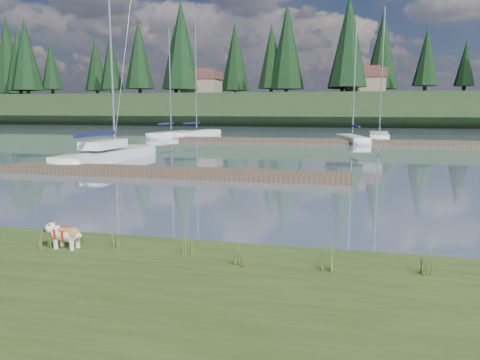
# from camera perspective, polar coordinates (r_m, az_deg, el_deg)

# --- Properties ---
(ground) EXTENTS (200.00, 200.00, 0.00)m
(ground) POSITION_cam_1_polar(r_m,az_deg,el_deg) (40.45, 7.83, 4.54)
(ground) COLOR slate
(ground) RESTS_ON ground
(ridge) EXTENTS (200.00, 20.00, 5.00)m
(ridge) POSITION_cam_1_polar(r_m,az_deg,el_deg) (83.25, 10.78, 8.37)
(ridge) COLOR #1D3017
(ridge) RESTS_ON ground
(bulldog) EXTENTS (0.77, 0.36, 0.46)m
(bulldog) POSITION_cam_1_polar(r_m,az_deg,el_deg) (9.46, -20.54, -6.09)
(bulldog) COLOR silver
(bulldog) RESTS_ON bank
(sailboat_main) EXTENTS (2.04, 9.56, 13.64)m
(sailboat_main) POSITION_cam_1_polar(r_m,az_deg,el_deg) (28.17, -15.04, 3.33)
(sailboat_main) COLOR white
(sailboat_main) RESTS_ON ground
(dock_near) EXTENTS (16.00, 2.00, 0.30)m
(dock_near) POSITION_cam_1_polar(r_m,az_deg,el_deg) (20.90, -8.90, 0.95)
(dock_near) COLOR #4C3D2C
(dock_near) RESTS_ON ground
(dock_far) EXTENTS (26.00, 2.20, 0.30)m
(dock_far) POSITION_cam_1_polar(r_m,az_deg,el_deg) (40.30, 10.68, 4.67)
(dock_far) COLOR #4C3D2C
(dock_far) RESTS_ON ground
(sailboat_bg_0) EXTENTS (2.96, 7.45, 10.68)m
(sailboat_bg_0) POSITION_cam_1_polar(r_m,az_deg,el_deg) (47.89, -7.95, 5.59)
(sailboat_bg_0) COLOR white
(sailboat_bg_0) RESTS_ON ground
(sailboat_bg_1) EXTENTS (3.40, 8.60, 12.54)m
(sailboat_bg_1) POSITION_cam_1_polar(r_m,az_deg,el_deg) (49.81, -4.87, 5.77)
(sailboat_bg_1) COLOR white
(sailboat_bg_1) RESTS_ON ground
(sailboat_bg_2) EXTENTS (3.13, 7.14, 10.65)m
(sailboat_bg_2) POSITION_cam_1_polar(r_m,az_deg,el_deg) (42.05, 13.32, 5.00)
(sailboat_bg_2) COLOR white
(sailboat_bg_2) RESTS_ON ground
(sailboat_bg_3) EXTENTS (1.97, 8.38, 12.18)m
(sailboat_bg_3) POSITION_cam_1_polar(r_m,az_deg,el_deg) (47.26, 16.59, 5.26)
(sailboat_bg_3) COLOR white
(sailboat_bg_3) RESTS_ON ground
(weed_0) EXTENTS (0.17, 0.14, 0.66)m
(weed_0) POSITION_cam_1_polar(r_m,az_deg,el_deg) (9.25, -14.83, -6.22)
(weed_0) COLOR #475B23
(weed_0) RESTS_ON bank
(weed_1) EXTENTS (0.17, 0.14, 0.43)m
(weed_1) POSITION_cam_1_polar(r_m,az_deg,el_deg) (8.65, -6.50, -7.69)
(weed_1) COLOR #475B23
(weed_1) RESTS_ON bank
(weed_2) EXTENTS (0.17, 0.14, 0.70)m
(weed_2) POSITION_cam_1_polar(r_m,az_deg,el_deg) (7.77, 10.63, -8.85)
(weed_2) COLOR #475B23
(weed_2) RESTS_ON bank
(weed_3) EXTENTS (0.17, 0.14, 0.54)m
(weed_3) POSITION_cam_1_polar(r_m,az_deg,el_deg) (9.64, -22.57, -6.32)
(weed_3) COLOR #475B23
(weed_3) RESTS_ON bank
(weed_4) EXTENTS (0.17, 0.14, 0.52)m
(weed_4) POSITION_cam_1_polar(r_m,az_deg,el_deg) (7.91, 0.28, -8.94)
(weed_4) COLOR #475B23
(weed_4) RESTS_ON bank
(weed_5) EXTENTS (0.17, 0.14, 0.62)m
(weed_5) POSITION_cam_1_polar(r_m,az_deg,el_deg) (8.05, 21.85, -8.99)
(weed_5) COLOR #475B23
(weed_5) RESTS_ON bank
(mud_lip) EXTENTS (60.00, 0.50, 0.14)m
(mud_lip) POSITION_cam_1_polar(r_m,az_deg,el_deg) (9.83, -10.57, -8.56)
(mud_lip) COLOR #33281C
(mud_lip) RESTS_ON ground
(conifer_0) EXTENTS (5.72, 5.72, 14.15)m
(conifer_0) POSITION_cam_1_polar(r_m,az_deg,el_deg) (97.52, -24.65, 13.76)
(conifer_0) COLOR #382619
(conifer_0) RESTS_ON ridge
(conifer_1) EXTENTS (4.40, 4.40, 11.30)m
(conifer_1) POSITION_cam_1_polar(r_m,az_deg,el_deg) (92.62, -15.46, 13.69)
(conifer_1) COLOR #382619
(conifer_1) RESTS_ON ridge
(conifer_2) EXTENTS (6.60, 6.60, 16.05)m
(conifer_2) POSITION_cam_1_polar(r_m,az_deg,el_deg) (83.98, -7.17, 16.01)
(conifer_2) COLOR #382619
(conifer_2) RESTS_ON ridge
(conifer_3) EXTENTS (4.84, 4.84, 12.25)m
(conifer_3) POSITION_cam_1_polar(r_m,az_deg,el_deg) (83.78, 3.85, 14.83)
(conifer_3) COLOR #382619
(conifer_3) RESTS_ON ridge
(conifer_4) EXTENTS (6.16, 6.16, 15.10)m
(conifer_4) POSITION_cam_1_polar(r_m,az_deg,el_deg) (76.83, 13.09, 16.19)
(conifer_4) COLOR #382619
(conifer_4) RESTS_ON ridge
(conifer_5) EXTENTS (3.96, 3.96, 10.35)m
(conifer_5) POSITION_cam_1_polar(r_m,az_deg,el_deg) (81.31, 21.78, 13.78)
(conifer_5) COLOR #382619
(conifer_5) RESTS_ON ridge
(house_0) EXTENTS (6.30, 5.30, 4.65)m
(house_0) POSITION_cam_1_polar(r_m,az_deg,el_deg) (84.34, -4.65, 11.77)
(house_0) COLOR gray
(house_0) RESTS_ON ridge
(house_1) EXTENTS (6.30, 5.30, 4.65)m
(house_1) POSITION_cam_1_polar(r_m,az_deg,el_deg) (81.30, 15.12, 11.61)
(house_1) COLOR gray
(house_1) RESTS_ON ridge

